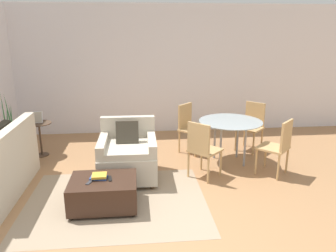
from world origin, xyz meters
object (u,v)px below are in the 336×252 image
(tv_remote_secondary, at_px, (90,182))
(dining_chair_near_left, at_px, (202,147))
(dining_chair_far_left, at_px, (189,125))
(dining_chair_near_right, at_px, (279,144))
(dining_chair_far_right, at_px, (252,123))
(ottoman, at_px, (104,192))
(potted_plant, at_px, (13,144))
(book_stack, at_px, (99,176))
(dining_table, at_px, (230,126))
(armchair, at_px, (128,155))
(tv_remote_primary, at_px, (110,178))
(picture_frame, at_px, (38,117))
(side_table, at_px, (40,133))

(tv_remote_secondary, height_order, dining_chair_near_left, dining_chair_near_left)
(dining_chair_near_left, distance_m, dining_chair_far_left, 1.20)
(dining_chair_near_right, distance_m, dining_chair_far_right, 1.20)
(ottoman, bearing_deg, potted_plant, 132.85)
(book_stack, relative_size, dining_table, 0.21)
(book_stack, xyz_separation_m, dining_table, (2.07, 1.29, 0.24))
(armchair, height_order, book_stack, armchair)
(tv_remote_primary, height_order, dining_chair_far_right, dining_chair_far_right)
(picture_frame, relative_size, dining_chair_near_right, 0.23)
(armchair, height_order, dining_chair_far_right, dining_chair_far_right)
(book_stack, bearing_deg, dining_chair_near_left, 25.26)
(dining_chair_near_left, bearing_deg, armchair, 172.28)
(dining_table, bearing_deg, side_table, 169.09)
(book_stack, bearing_deg, dining_chair_far_right, 35.37)
(tv_remote_primary, distance_m, tv_remote_secondary, 0.25)
(side_table, distance_m, dining_chair_far_right, 3.91)
(ottoman, xyz_separation_m, side_table, (-1.29, 1.97, 0.22))
(ottoman, bearing_deg, side_table, 123.33)
(side_table, xyz_separation_m, picture_frame, (0.00, -0.00, 0.29))
(dining_table, distance_m, dining_chair_far_left, 0.86)
(armchair, relative_size, picture_frame, 4.46)
(tv_remote_secondary, height_order, dining_chair_far_right, dining_chair_far_right)
(dining_chair_near_right, bearing_deg, dining_chair_near_left, -180.00)
(book_stack, xyz_separation_m, dining_chair_near_right, (2.67, 0.69, 0.10))
(book_stack, height_order, tv_remote_primary, book_stack)
(picture_frame, xyz_separation_m, dining_chair_near_left, (2.71, -1.24, -0.20))
(book_stack, bearing_deg, tv_remote_primary, -10.06)
(tv_remote_secondary, xyz_separation_m, picture_frame, (-1.14, 2.03, 0.33))
(potted_plant, bearing_deg, tv_remote_secondary, -50.65)
(dining_chair_far_right, bearing_deg, side_table, 179.45)
(tv_remote_secondary, distance_m, side_table, 2.33)
(picture_frame, distance_m, dining_chair_near_left, 2.99)
(ottoman, bearing_deg, dining_chair_far_right, 36.42)
(tv_remote_secondary, bearing_deg, potted_plant, 129.35)
(dining_chair_far_left, bearing_deg, picture_frame, 179.21)
(potted_plant, xyz_separation_m, dining_chair_far_right, (4.38, 0.03, 0.27))
(tv_remote_secondary, distance_m, dining_table, 2.59)
(potted_plant, height_order, dining_chair_near_left, potted_plant)
(dining_chair_near_left, relative_size, dining_chair_far_right, 1.00)
(book_stack, distance_m, dining_chair_far_left, 2.40)
(side_table, xyz_separation_m, dining_chair_far_left, (2.71, -0.04, 0.08))
(tv_remote_secondary, bearing_deg, dining_chair_near_right, 15.93)
(dining_table, xyz_separation_m, dining_chair_far_right, (0.60, 0.60, -0.13))
(tv_remote_primary, relative_size, dining_chair_near_left, 0.18)
(picture_frame, xyz_separation_m, dining_chair_far_left, (2.71, -0.04, -0.20))
(potted_plant, xyz_separation_m, picture_frame, (0.47, 0.07, 0.47))
(picture_frame, bearing_deg, dining_chair_near_left, -24.58)
(armchair, relative_size, ottoman, 1.11)
(tv_remote_secondary, relative_size, dining_chair_near_right, 0.18)
(tv_remote_secondary, bearing_deg, tv_remote_primary, 17.32)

